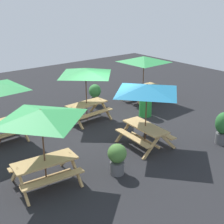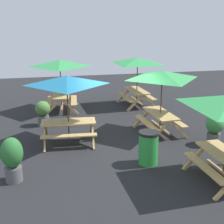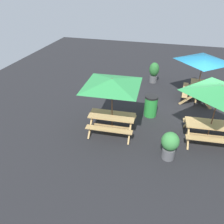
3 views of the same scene
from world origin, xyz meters
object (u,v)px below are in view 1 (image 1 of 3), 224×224
Objects in this scene: picnic_table_3 at (86,75)px; trash_bin_green at (145,105)px; picnic_table_0 at (41,120)px; picnic_table_2 at (144,63)px; picnic_table_1 at (147,93)px; potted_plant_2 at (117,157)px; potted_plant_0 at (223,127)px; potted_plant_1 at (95,93)px.

trash_bin_green is at bearing 148.14° from picnic_table_3.
picnic_table_0 is at bearing 38.35° from picnic_table_3.
picnic_table_3 is (3.68, 0.36, 0.00)m from picnic_table_2.
trash_bin_green is at bearing 139.67° from picnic_table_1.
picnic_table_0 is at bearing 24.27° from picnic_table_2.
picnic_table_1 is 2.37× the size of potted_plant_2.
trash_bin_green is (-2.32, 1.23, -1.49)m from picnic_table_3.
picnic_table_1 is 3.32m from trash_bin_green.
picnic_table_3 is at bearing -132.50° from picnic_table_0.
picnic_table_2 and picnic_table_3 have the same top height.
picnic_table_2 is at bearing -148.03° from picnic_table_0.
potted_plant_2 is (4.31, -0.77, -0.11)m from potted_plant_0.
picnic_table_1 reaches higher than trash_bin_green.
picnic_table_3 is at bearing 3.14° from picnic_table_2.
potted_plant_1 is (-1.16, -4.72, -1.40)m from picnic_table_1.
potted_plant_0 is 6.43m from potted_plant_1.
potted_plant_1 is (-5.10, -4.72, -1.40)m from picnic_table_0.
potted_plant_0 is 1.15× the size of potted_plant_1.
picnic_table_1 is 2.23× the size of potted_plant_1.
picnic_table_2 reaches higher than potted_plant_0.
trash_bin_green is at bearing 109.32° from potted_plant_1.
potted_plant_2 is at bearing 37.53° from picnic_table_2.
picnic_table_1 is at bearing 90.36° from picnic_table_3.
potted_plant_1 is at bearing -131.98° from picnic_table_0.
picnic_table_1 is 1.94× the size of potted_plant_0.
potted_plant_1 is (-1.41, -1.37, -1.40)m from picnic_table_3.
potted_plant_0 is (1.11, 5.32, -1.33)m from picnic_table_2.
trash_bin_green is 0.94× the size of potted_plant_1.
trash_bin_green is at bearing -143.92° from potted_plant_2.
potted_plant_1 reaches higher than trash_bin_green.
potted_plant_0 is (-2.57, 4.96, -1.33)m from picnic_table_3.
picnic_table_3 is (0.25, -3.35, 0.00)m from picnic_table_1.
trash_bin_green is at bearing -86.20° from potted_plant_0.
picnic_table_1 is 5.05m from potted_plant_1.
potted_plant_1 is (1.16, -6.33, -0.07)m from potted_plant_0.
picnic_table_1 is (-3.94, -0.01, 0.00)m from picnic_table_0.
potted_plant_0 reaches higher than trash_bin_green.
picnic_table_2 is 2.35× the size of potted_plant_0.
potted_plant_2 is (-1.95, 0.83, -1.44)m from picnic_table_0.
picnic_table_2 is at bearing 156.14° from potted_plant_1.
picnic_table_2 is 1.21× the size of picnic_table_3.
potted_plant_2 is at bearing -10.16° from potted_plant_0.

